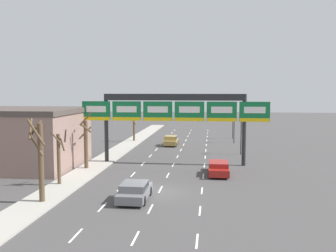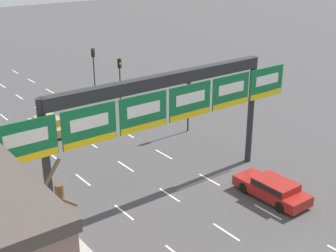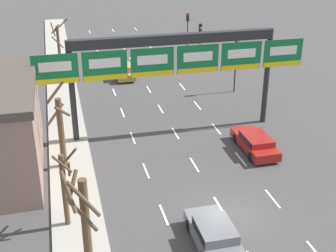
{
  "view_description": "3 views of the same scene",
  "coord_description": "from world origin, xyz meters",
  "px_view_note": "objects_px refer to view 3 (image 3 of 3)",
  "views": [
    {
      "loc": [
        3.98,
        -28.01,
        7.88
      ],
      "look_at": [
        -0.56,
        10.95,
        4.15
      ],
      "focal_mm": 40.0,
      "sensor_mm": 36.0,
      "label": 1
    },
    {
      "loc": [
        -15.36,
        -9.02,
        14.34
      ],
      "look_at": [
        0.4,
        11.66,
        4.26
      ],
      "focal_mm": 50.0,
      "sensor_mm": 36.0,
      "label": 2
    },
    {
      "loc": [
        -8.26,
        -20.05,
        15.38
      ],
      "look_at": [
        -2.08,
        4.94,
        3.56
      ],
      "focal_mm": 50.0,
      "sensor_mm": 36.0,
      "label": 3
    }
  ],
  "objects_px": {
    "car_grey": "(214,233)",
    "tree_bare_furthest": "(59,45)",
    "tree_bare_third": "(65,186)",
    "car_gold": "(124,71)",
    "traffic_light_far_end": "(200,35)",
    "tree_bare_closest": "(85,228)",
    "traffic_light_mid_block": "(188,24)",
    "sign_gantry": "(175,55)",
    "traffic_light_near_gantry": "(236,55)",
    "tree_bare_second": "(61,129)",
    "car_red": "(255,142)"
  },
  "relations": [
    {
      "from": "car_gold",
      "to": "car_red",
      "type": "bearing_deg",
      "value": -70.25
    },
    {
      "from": "traffic_light_near_gantry",
      "to": "tree_bare_closest",
      "type": "height_order",
      "value": "tree_bare_closest"
    },
    {
      "from": "traffic_light_far_end",
      "to": "tree_bare_closest",
      "type": "xyz_separation_m",
      "value": [
        -15.18,
        -32.13,
        0.24
      ]
    },
    {
      "from": "tree_bare_closest",
      "to": "car_red",
      "type": "bearing_deg",
      "value": 40.28
    },
    {
      "from": "sign_gantry",
      "to": "traffic_light_mid_block",
      "type": "bearing_deg",
      "value": 71.51
    },
    {
      "from": "traffic_light_far_end",
      "to": "tree_bare_third",
      "type": "relative_size",
      "value": 0.93
    },
    {
      "from": "car_red",
      "to": "traffic_light_near_gantry",
      "type": "height_order",
      "value": "traffic_light_near_gantry"
    },
    {
      "from": "sign_gantry",
      "to": "car_grey",
      "type": "xyz_separation_m",
      "value": [
        -1.45,
        -13.55,
        -5.3
      ]
    },
    {
      "from": "car_gold",
      "to": "tree_bare_furthest",
      "type": "distance_m",
      "value": 7.34
    },
    {
      "from": "sign_gantry",
      "to": "car_red",
      "type": "xyz_separation_m",
      "value": [
        4.71,
        -4.49,
        -5.33
      ]
    },
    {
      "from": "car_grey",
      "to": "traffic_light_near_gantry",
      "type": "bearing_deg",
      "value": 66.17
    },
    {
      "from": "car_grey",
      "to": "traffic_light_far_end",
      "type": "height_order",
      "value": "traffic_light_far_end"
    },
    {
      "from": "traffic_light_mid_block",
      "to": "tree_bare_closest",
      "type": "bearing_deg",
      "value": -112.18
    },
    {
      "from": "traffic_light_near_gantry",
      "to": "tree_bare_furthest",
      "type": "relative_size",
      "value": 0.92
    },
    {
      "from": "sign_gantry",
      "to": "car_red",
      "type": "relative_size",
      "value": 4.15
    },
    {
      "from": "sign_gantry",
      "to": "tree_bare_closest",
      "type": "height_order",
      "value": "sign_gantry"
    },
    {
      "from": "sign_gantry",
      "to": "traffic_light_far_end",
      "type": "height_order",
      "value": "sign_gantry"
    },
    {
      "from": "car_grey",
      "to": "tree_bare_furthest",
      "type": "distance_m",
      "value": 31.28
    },
    {
      "from": "tree_bare_third",
      "to": "car_grey",
      "type": "bearing_deg",
      "value": -25.69
    },
    {
      "from": "traffic_light_far_end",
      "to": "tree_bare_second",
      "type": "distance_m",
      "value": 26.05
    },
    {
      "from": "car_gold",
      "to": "traffic_light_mid_block",
      "type": "relative_size",
      "value": 0.95
    },
    {
      "from": "tree_bare_closest",
      "to": "tree_bare_second",
      "type": "relative_size",
      "value": 1.04
    },
    {
      "from": "sign_gantry",
      "to": "car_grey",
      "type": "height_order",
      "value": "sign_gantry"
    },
    {
      "from": "traffic_light_near_gantry",
      "to": "tree_bare_furthest",
      "type": "height_order",
      "value": "tree_bare_furthest"
    },
    {
      "from": "car_grey",
      "to": "car_gold",
      "type": "height_order",
      "value": "car_gold"
    },
    {
      "from": "traffic_light_far_end",
      "to": "tree_bare_third",
      "type": "distance_m",
      "value": 31.5
    },
    {
      "from": "car_gold",
      "to": "tree_bare_second",
      "type": "relative_size",
      "value": 0.74
    },
    {
      "from": "sign_gantry",
      "to": "tree_bare_second",
      "type": "relative_size",
      "value": 3.54
    },
    {
      "from": "sign_gantry",
      "to": "traffic_light_far_end",
      "type": "relative_size",
      "value": 4.66
    },
    {
      "from": "tree_bare_third",
      "to": "traffic_light_mid_block",
      "type": "bearing_deg",
      "value": 63.89
    },
    {
      "from": "traffic_light_near_gantry",
      "to": "traffic_light_far_end",
      "type": "bearing_deg",
      "value": 91.5
    },
    {
      "from": "tree_bare_second",
      "to": "tree_bare_third",
      "type": "relative_size",
      "value": 1.22
    },
    {
      "from": "car_red",
      "to": "tree_bare_second",
      "type": "bearing_deg",
      "value": 176.35
    },
    {
      "from": "traffic_light_mid_block",
      "to": "tree_bare_third",
      "type": "relative_size",
      "value": 0.95
    },
    {
      "from": "tree_bare_closest",
      "to": "traffic_light_far_end",
      "type": "bearing_deg",
      "value": 64.71
    },
    {
      "from": "car_gold",
      "to": "traffic_light_far_end",
      "type": "relative_size",
      "value": 0.97
    },
    {
      "from": "traffic_light_far_end",
      "to": "tree_bare_closest",
      "type": "relative_size",
      "value": 0.73
    },
    {
      "from": "sign_gantry",
      "to": "tree_bare_second",
      "type": "height_order",
      "value": "sign_gantry"
    },
    {
      "from": "traffic_light_mid_block",
      "to": "car_red",
      "type": "bearing_deg",
      "value": -95.92
    },
    {
      "from": "sign_gantry",
      "to": "tree_bare_furthest",
      "type": "relative_size",
      "value": 3.69
    },
    {
      "from": "tree_bare_closest",
      "to": "tree_bare_third",
      "type": "distance_m",
      "value": 5.03
    },
    {
      "from": "car_gold",
      "to": "tree_bare_furthest",
      "type": "height_order",
      "value": "tree_bare_furthest"
    },
    {
      "from": "sign_gantry",
      "to": "car_red",
      "type": "bearing_deg",
      "value": -43.65
    },
    {
      "from": "tree_bare_third",
      "to": "tree_bare_furthest",
      "type": "xyz_separation_m",
      "value": [
        0.6,
        27.16,
        0.39
      ]
    },
    {
      "from": "tree_bare_closest",
      "to": "tree_bare_second",
      "type": "height_order",
      "value": "tree_bare_closest"
    },
    {
      "from": "tree_bare_third",
      "to": "tree_bare_furthest",
      "type": "height_order",
      "value": "tree_bare_furthest"
    },
    {
      "from": "traffic_light_near_gantry",
      "to": "tree_bare_furthest",
      "type": "bearing_deg",
      "value": 147.38
    },
    {
      "from": "car_grey",
      "to": "tree_bare_closest",
      "type": "xyz_separation_m",
      "value": [
        -6.34,
        -1.54,
        2.6
      ]
    },
    {
      "from": "sign_gantry",
      "to": "tree_bare_third",
      "type": "height_order",
      "value": "sign_gantry"
    },
    {
      "from": "car_red",
      "to": "traffic_light_mid_block",
      "type": "bearing_deg",
      "value": 84.08
    }
  ]
}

